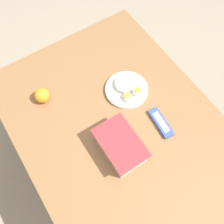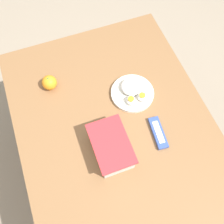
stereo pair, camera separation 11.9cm
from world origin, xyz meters
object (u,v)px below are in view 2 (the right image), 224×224
rice_plate (132,92)px  candy_bar (158,133)px  orange_fruit (49,83)px  food_container (111,147)px

rice_plate → candy_bar: rice_plate is taller
orange_fruit → rice_plate: orange_fruit is taller
food_container → candy_bar: food_container is taller
orange_fruit → food_container: bearing=-158.1°
orange_fruit → candy_bar: bearing=-136.3°
orange_fruit → candy_bar: (-0.41, -0.39, -0.03)m
food_container → rice_plate: food_container is taller
candy_bar → orange_fruit: bearing=43.7°
food_container → orange_fruit: bearing=21.9°
food_container → candy_bar: size_ratio=1.46×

